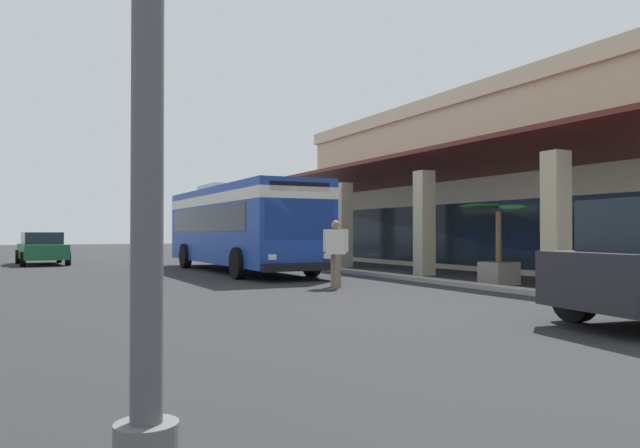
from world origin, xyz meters
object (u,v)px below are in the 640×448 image
(transit_bus, at_px, (239,222))
(potted_palm, at_px, (498,261))
(parked_sedan_green, at_px, (42,248))
(pedestrian, at_px, (336,249))

(transit_bus, xyz_separation_m, potted_palm, (8.76, 4.67, -1.21))
(parked_sedan_green, bearing_deg, transit_bus, 36.38)
(parked_sedan_green, distance_m, pedestrian, 17.60)
(transit_bus, xyz_separation_m, pedestrian, (7.56, 0.12, -0.84))
(parked_sedan_green, relative_size, pedestrian, 2.53)
(pedestrian, height_order, potted_palm, potted_palm)
(pedestrian, bearing_deg, transit_bus, -179.06)
(transit_bus, bearing_deg, parked_sedan_green, -143.62)
(transit_bus, distance_m, parked_sedan_green, 10.94)
(transit_bus, height_order, parked_sedan_green, transit_bus)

